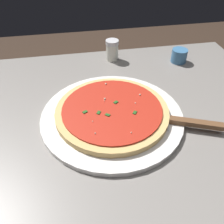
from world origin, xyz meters
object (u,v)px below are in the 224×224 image
(serving_plate, at_px, (112,116))
(cup_small_sauce, at_px, (179,56))
(parmesan_shaker, at_px, (112,50))
(pizza, at_px, (112,111))
(pizza_server, at_px, (179,122))

(serving_plate, distance_m, cup_small_sauce, 0.39)
(cup_small_sauce, height_order, parmesan_shaker, parmesan_shaker)
(pizza, bearing_deg, parmesan_shaker, 79.54)
(pizza, height_order, parmesan_shaker, parmesan_shaker)
(parmesan_shaker, bearing_deg, pizza, -100.46)
(serving_plate, bearing_deg, parmesan_shaker, 79.54)
(pizza, xyz_separation_m, cup_small_sauce, (0.29, 0.26, 0.00))
(serving_plate, relative_size, pizza_server, 1.68)
(pizza_server, bearing_deg, parmesan_shaker, 104.85)
(serving_plate, bearing_deg, cup_small_sauce, 41.43)
(serving_plate, xyz_separation_m, pizza_server, (0.16, -0.06, 0.01))
(serving_plate, xyz_separation_m, parmesan_shaker, (0.06, 0.32, 0.03))
(serving_plate, height_order, parmesan_shaker, parmesan_shaker)
(pizza, relative_size, pizza_server, 1.33)
(serving_plate, distance_m, pizza, 0.02)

